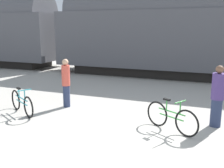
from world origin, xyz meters
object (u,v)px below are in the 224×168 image
Objects in this scene: bicycle_green at (171,118)px; person_in_purple at (217,97)px; freight_train at (170,29)px; bicycle_teal at (22,103)px; person_in_red at (66,83)px.

person_in_purple reaches higher than bicycle_green.
freight_train reaches higher than person_in_purple.
person_in_purple is (5.93, 1.10, 0.51)m from bicycle_teal.
bicycle_green reaches higher than bicycle_teal.
freight_train is 23.56× the size of person_in_purple.
freight_train reaches higher than bicycle_green.
person_in_red reaches higher than bicycle_green.
person_in_purple is at bearing -70.93° from freight_train.
bicycle_teal is at bearing -111.44° from freight_train.
person_in_red is at bearing 166.34° from bicycle_green.
person_in_purple is (2.58, -7.45, -1.80)m from freight_train.
freight_train is at bearing -34.54° from person_in_purple.
person_in_red is (0.97, 1.21, 0.51)m from bicycle_teal.
freight_train is at bearing 154.74° from person_in_red.
bicycle_green is 1.49m from person_in_purple.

